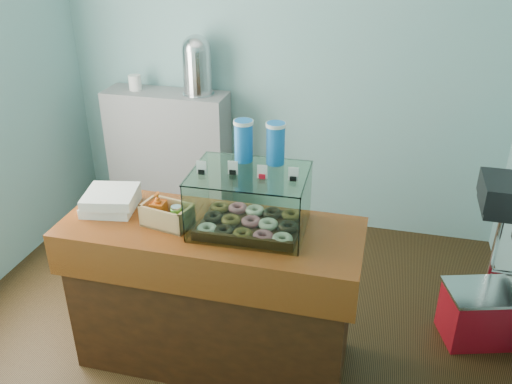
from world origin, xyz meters
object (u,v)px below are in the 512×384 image
(counter, at_px, (213,294))
(red_cooler, at_px, (478,314))
(coffee_urn, at_px, (197,64))
(display_case, at_px, (252,196))

(counter, distance_m, red_cooler, 1.63)
(counter, distance_m, coffee_urn, 1.92)
(counter, relative_size, red_cooler, 3.31)
(display_case, xyz_separation_m, red_cooler, (1.30, 0.48, -0.89))
(display_case, bearing_deg, counter, -163.01)
(display_case, distance_m, coffee_urn, 1.75)
(display_case, height_order, red_cooler, display_case)
(red_cooler, bearing_deg, display_case, -176.66)
(counter, height_order, display_case, display_case)
(display_case, relative_size, coffee_urn, 1.29)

